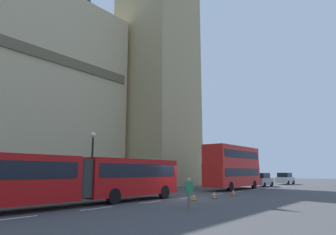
% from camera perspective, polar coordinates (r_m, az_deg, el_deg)
% --- Properties ---
extents(ground_plane, '(160.00, 160.00, 0.00)m').
position_cam_1_polar(ground_plane, '(23.75, 1.91, -15.00)').
color(ground_plane, '#424244').
extents(lane_centre_marking, '(39.00, 0.16, 0.01)m').
position_cam_1_polar(lane_centre_marking, '(28.86, 9.19, -14.00)').
color(lane_centre_marking, silver).
rests_on(lane_centre_marking, ground_plane).
extents(articulated_bus, '(17.30, 2.54, 2.90)m').
position_cam_1_polar(articulated_bus, '(19.53, -16.90, -10.50)').
color(articulated_bus, '#B20F0F').
rests_on(articulated_bus, ground_plane).
extents(double_decker_bus, '(9.82, 2.54, 4.90)m').
position_cam_1_polar(double_decker_bus, '(36.45, 12.07, -8.82)').
color(double_decker_bus, red).
rests_on(double_decker_bus, ground_plane).
extents(sedan_lead, '(4.40, 1.86, 1.85)m').
position_cam_1_polar(sedan_lead, '(44.54, 17.17, -11.10)').
color(sedan_lead, gray).
rests_on(sedan_lead, ground_plane).
extents(sedan_trailing, '(4.40, 1.86, 1.85)m').
position_cam_1_polar(sedan_trailing, '(53.78, 21.12, -10.63)').
color(sedan_trailing, '#B7B7BC').
rests_on(sedan_trailing, ground_plane).
extents(traffic_cone_west, '(0.36, 0.36, 0.58)m').
position_cam_1_polar(traffic_cone_west, '(22.23, 4.85, -14.57)').
color(traffic_cone_west, black).
rests_on(traffic_cone_west, ground_plane).
extents(traffic_cone_middle, '(0.36, 0.36, 0.58)m').
position_cam_1_polar(traffic_cone_middle, '(24.21, 8.66, -14.12)').
color(traffic_cone_middle, black).
rests_on(traffic_cone_middle, ground_plane).
extents(traffic_cone_east, '(0.36, 0.36, 0.58)m').
position_cam_1_polar(traffic_cone_east, '(27.32, 12.16, -13.54)').
color(traffic_cone_east, black).
rests_on(traffic_cone_east, ground_plane).
extents(street_lamp, '(0.44, 0.44, 5.27)m').
position_cam_1_polar(street_lamp, '(26.00, -14.03, -7.54)').
color(street_lamp, black).
rests_on(street_lamp, ground_plane).
extents(pedestrian_near_cones, '(0.45, 0.46, 1.69)m').
position_cam_1_polar(pedestrian_near_cones, '(17.31, 3.99, -13.77)').
color(pedestrian_near_cones, '#726651').
rests_on(pedestrian_near_cones, ground_plane).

